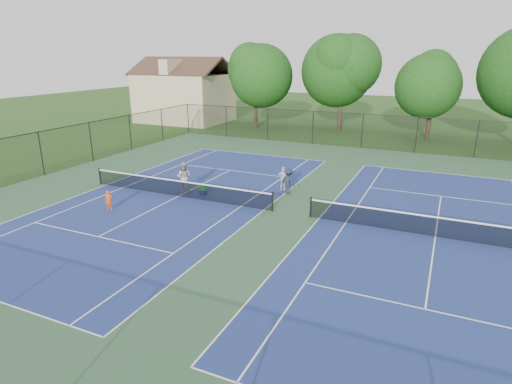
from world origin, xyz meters
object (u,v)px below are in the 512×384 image
at_px(tree_back_c, 434,81).
at_px(child_player, 109,200).
at_px(ball_crate, 203,192).
at_px(ball_hopper, 203,187).
at_px(tree_back_b, 343,68).
at_px(bystander_a, 283,179).
at_px(tree_back_a, 256,72).
at_px(bystander_b, 288,181).
at_px(clapboard_house, 185,96).
at_px(instructor, 184,177).

bearing_deg(tree_back_c, child_player, -116.29).
distance_m(ball_crate, ball_hopper, 0.35).
relative_size(tree_back_c, ball_hopper, 21.99).
bearing_deg(tree_back_b, bystander_a, -84.48).
distance_m(tree_back_c, ball_crate, 27.01).
bearing_deg(tree_back_a, bystander_a, -61.26).
height_order(child_player, bystander_a, bystander_a).
bearing_deg(tree_back_c, ball_hopper, -114.18).
xyz_separation_m(bystander_a, bystander_b, (0.48, -0.43, 0.02)).
xyz_separation_m(child_player, bystander_a, (7.21, 7.08, 0.21)).
distance_m(tree_back_b, ball_crate, 26.04).
relative_size(tree_back_b, child_player, 9.36).
distance_m(bystander_a, ball_crate, 4.93).
height_order(tree_back_c, clapboard_house, tree_back_c).
height_order(child_player, ball_hopper, child_player).
distance_m(tree_back_c, child_player, 32.10).
relative_size(tree_back_c, bystander_a, 5.66).
height_order(clapboard_house, bystander_b, clapboard_house).
height_order(tree_back_a, bystander_b, tree_back_a).
bearing_deg(tree_back_a, clapboard_house, 174.29).
bearing_deg(clapboard_house, child_player, -63.86).
height_order(tree_back_c, instructor, tree_back_c).
bearing_deg(bystander_b, tree_back_c, -88.94).
xyz_separation_m(bystander_a, ball_crate, (-4.01, -2.80, -0.59)).
bearing_deg(bystander_a, tree_back_c, -106.03).
distance_m(tree_back_b, tree_back_c, 9.12).
bearing_deg(ball_hopper, child_player, -126.78).
bearing_deg(tree_back_c, bystander_b, -106.28).
xyz_separation_m(tree_back_b, child_player, (-5.05, -29.44, -6.06)).
xyz_separation_m(tree_back_c, bystander_a, (-6.84, -21.35, -4.74)).
xyz_separation_m(clapboard_house, bystander_b, (21.64, -21.78, -2.33)).
distance_m(tree_back_a, ball_hopper, 24.86).
relative_size(instructor, ball_crate, 4.49).
height_order(tree_back_a, clapboard_house, tree_back_a).
xyz_separation_m(instructor, bystander_b, (5.79, 2.33, -0.17)).
height_order(instructor, ball_hopper, instructor).
xyz_separation_m(tree_back_c, instructor, (-12.15, -24.11, -4.55)).
xyz_separation_m(tree_back_a, clapboard_house, (-10.00, 1.00, -2.95)).
bearing_deg(tree_back_b, ball_crate, -94.20).
xyz_separation_m(tree_back_b, bystander_a, (2.16, -22.35, -5.85)).
distance_m(child_player, instructor, 4.74).
bearing_deg(bystander_b, bystander_a, -24.77).
distance_m(tree_back_b, clapboard_house, 19.35).
height_order(bystander_b, ball_hopper, bystander_b).
bearing_deg(tree_back_b, child_player, -99.73).
height_order(tree_back_a, instructor, tree_back_a).
xyz_separation_m(tree_back_a, bystander_a, (11.16, -20.35, -5.30)).
height_order(bystander_b, ball_crate, bystander_b).
bearing_deg(clapboard_house, ball_hopper, -54.63).
bearing_deg(bystander_b, tree_back_a, -43.41).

